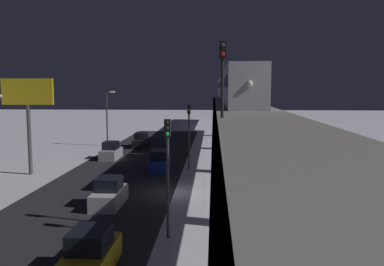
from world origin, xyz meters
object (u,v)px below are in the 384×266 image
(sedan_blue, at_px, (159,162))
(traffic_light_near, at_px, (168,161))
(subway_train, at_px, (229,87))
(sedan_silver, at_px, (111,152))
(sedan_yellow, at_px, (90,256))
(traffic_light_mid, at_px, (189,127))
(commercial_billboard, at_px, (28,101))
(rail_signal, at_px, (222,66))
(sedan_black, at_px, (141,141))
(sedan_white, at_px, (109,194))

(sedan_blue, height_order, traffic_light_near, traffic_light_near)
(subway_train, bearing_deg, sedan_silver, 54.26)
(sedan_yellow, bearing_deg, traffic_light_mid, 82.76)
(traffic_light_near, bearing_deg, commercial_billboard, -46.62)
(subway_train, distance_m, commercial_billboard, 34.51)
(traffic_light_mid, height_order, commercial_billboard, commercial_billboard)
(subway_train, relative_size, rail_signal, 18.52)
(sedan_black, xyz_separation_m, traffic_light_mid, (-7.50, 15.34, 3.40))
(traffic_light_near, distance_m, commercial_billboard, 21.51)
(sedan_black, relative_size, sedan_silver, 1.15)
(commercial_billboard, bearing_deg, sedan_blue, -166.99)
(subway_train, height_order, sedan_yellow, subway_train)
(sedan_silver, bearing_deg, sedan_blue, 136.55)
(commercial_billboard, bearing_deg, traffic_light_near, 133.38)
(traffic_light_mid, bearing_deg, sedan_blue, 5.47)
(rail_signal, distance_m, sedan_white, 12.42)
(rail_signal, xyz_separation_m, sedan_silver, (12.15, -23.71, -8.37))
(rail_signal, bearing_deg, subway_train, -92.64)
(sedan_blue, bearing_deg, rail_signal, -71.96)
(rail_signal, xyz_separation_m, commercial_billboard, (17.51, -14.93, -2.34))
(sedan_blue, bearing_deg, commercial_billboard, -166.99)
(sedan_yellow, distance_m, traffic_light_mid, 23.26)
(sedan_black, xyz_separation_m, sedan_blue, (-4.60, 15.62, 0.00))
(traffic_light_mid, xyz_separation_m, commercial_billboard, (14.66, 3.00, 2.63))
(sedan_yellow, xyz_separation_m, sedan_white, (1.80, -10.13, 0.00))
(sedan_silver, bearing_deg, subway_train, -125.74)
(traffic_light_mid, bearing_deg, sedan_black, -63.95)
(sedan_silver, bearing_deg, sedan_white, 103.98)
(rail_signal, xyz_separation_m, sedan_blue, (5.75, -17.65, -8.37))
(sedan_black, height_order, commercial_billboard, commercial_billboard)
(sedan_blue, distance_m, commercial_billboard, 13.49)
(traffic_light_mid, bearing_deg, sedan_silver, -31.88)
(subway_train, xyz_separation_m, sedan_blue, (7.75, 25.72, -7.42))
(rail_signal, distance_m, sedan_black, 35.83)
(sedan_white, bearing_deg, sedan_yellow, -79.92)
(sedan_yellow, bearing_deg, subway_train, 80.88)
(sedan_silver, height_order, sedan_white, same)
(traffic_light_mid, bearing_deg, commercial_billboard, 11.55)
(traffic_light_mid, bearing_deg, sedan_yellow, 82.76)
(sedan_silver, distance_m, commercial_billboard, 11.92)
(sedan_black, distance_m, sedan_white, 28.18)
(sedan_yellow, distance_m, sedan_white, 10.28)
(subway_train, bearing_deg, sedan_yellow, 80.88)
(sedan_silver, relative_size, traffic_light_near, 0.64)
(sedan_blue, bearing_deg, subway_train, 73.24)
(sedan_blue, distance_m, traffic_light_near, 18.77)
(sedan_silver, relative_size, sedan_white, 1.02)
(sedan_silver, distance_m, traffic_light_near, 26.24)
(rail_signal, bearing_deg, sedan_blue, -71.96)
(subway_train, relative_size, sedan_white, 18.34)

